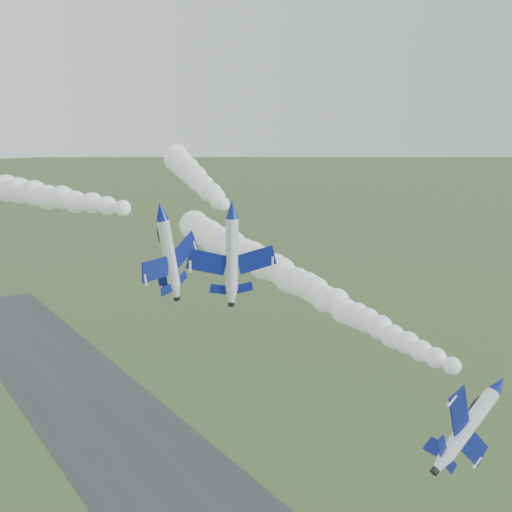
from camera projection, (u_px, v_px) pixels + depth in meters
The scene contains 5 objects.
jet_lead at pixel (500, 385), 52.79m from camera, with size 5.22×11.64×8.23m.
smoke_trail_jet_lead at pixel (285, 276), 80.09m from camera, with size 5.39×63.26×5.39m, color white, non-canonical shape.
jet_pair_left at pixel (162, 210), 60.19m from camera, with size 9.56×11.16×3.39m.
jet_pair_right at pixel (232, 209), 66.15m from camera, with size 10.83×12.46×3.18m.
smoke_trail_jet_pair_right at pixel (193, 175), 94.26m from camera, with size 4.78×53.70×4.78m, color white, non-canonical shape.
Camera 1 is at (-35.50, -33.88, 55.21)m, focal length 40.00 mm.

